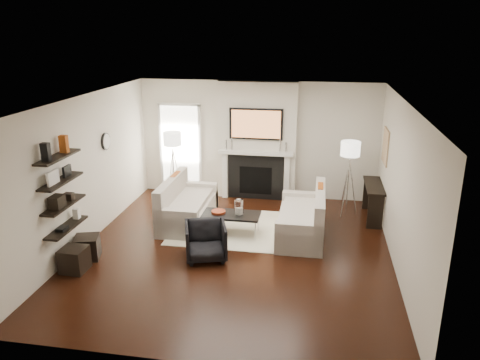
% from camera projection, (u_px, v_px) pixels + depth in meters
% --- Properties ---
extents(room_envelope, '(6.00, 6.00, 6.00)m').
position_uv_depth(room_envelope, '(234.00, 180.00, 7.99)').
color(room_envelope, black).
rests_on(room_envelope, ground).
extents(chimney_breast, '(1.80, 0.25, 2.70)m').
position_uv_depth(chimney_breast, '(257.00, 141.00, 10.69)').
color(chimney_breast, silver).
rests_on(chimney_breast, floor).
extents(fireplace_surround, '(1.30, 0.02, 1.04)m').
position_uv_depth(fireplace_surround, '(256.00, 177.00, 10.82)').
color(fireplace_surround, black).
rests_on(fireplace_surround, floor).
extents(firebox, '(0.75, 0.02, 0.65)m').
position_uv_depth(firebox, '(256.00, 180.00, 10.83)').
color(firebox, black).
rests_on(firebox, floor).
extents(mantel_pilaster_l, '(0.12, 0.08, 1.10)m').
position_uv_depth(mantel_pilaster_l, '(225.00, 175.00, 10.90)').
color(mantel_pilaster_l, white).
rests_on(mantel_pilaster_l, floor).
extents(mantel_pilaster_r, '(0.12, 0.08, 1.10)m').
position_uv_depth(mantel_pilaster_r, '(287.00, 178.00, 10.66)').
color(mantel_pilaster_r, white).
rests_on(mantel_pilaster_r, floor).
extents(mantel_shelf, '(1.70, 0.18, 0.07)m').
position_uv_depth(mantel_shelf, '(256.00, 153.00, 10.58)').
color(mantel_shelf, white).
rests_on(mantel_shelf, chimney_breast).
extents(tv_body, '(1.20, 0.06, 0.70)m').
position_uv_depth(tv_body, '(256.00, 124.00, 10.40)').
color(tv_body, black).
rests_on(tv_body, chimney_breast).
extents(tv_screen, '(1.10, 0.00, 0.62)m').
position_uv_depth(tv_screen, '(256.00, 124.00, 10.37)').
color(tv_screen, '#BF723F').
rests_on(tv_screen, tv_body).
extents(candlestick_l_tall, '(0.04, 0.04, 0.30)m').
position_uv_depth(candlestick_l_tall, '(232.00, 144.00, 10.62)').
color(candlestick_l_tall, silver).
rests_on(candlestick_l_tall, mantel_shelf).
extents(candlestick_l_short, '(0.04, 0.04, 0.24)m').
position_uv_depth(candlestick_l_short, '(226.00, 145.00, 10.65)').
color(candlestick_l_short, silver).
rests_on(candlestick_l_short, mantel_shelf).
extents(candlestick_r_tall, '(0.04, 0.04, 0.30)m').
position_uv_depth(candlestick_r_tall, '(280.00, 146.00, 10.45)').
color(candlestick_r_tall, silver).
rests_on(candlestick_r_tall, mantel_shelf).
extents(candlestick_r_short, '(0.04, 0.04, 0.24)m').
position_uv_depth(candlestick_r_short, '(286.00, 147.00, 10.44)').
color(candlestick_r_short, silver).
rests_on(candlestick_r_short, mantel_shelf).
extents(hallway_panel, '(0.90, 0.02, 2.10)m').
position_uv_depth(hallway_panel, '(181.00, 149.00, 11.18)').
color(hallway_panel, white).
rests_on(hallway_panel, floor).
extents(door_trim_l, '(0.06, 0.06, 2.16)m').
position_uv_depth(door_trim_l, '(161.00, 149.00, 11.23)').
color(door_trim_l, white).
rests_on(door_trim_l, floor).
extents(door_trim_r, '(0.06, 0.06, 2.16)m').
position_uv_depth(door_trim_r, '(200.00, 150.00, 11.08)').
color(door_trim_r, white).
rests_on(door_trim_r, floor).
extents(door_trim_top, '(1.02, 0.06, 0.06)m').
position_uv_depth(door_trim_top, '(179.00, 104.00, 10.82)').
color(door_trim_top, white).
rests_on(door_trim_top, wall_back).
extents(rug, '(2.60, 2.00, 0.01)m').
position_uv_depth(rug, '(239.00, 228.00, 9.35)').
color(rug, beige).
rests_on(rug, floor).
extents(loveseat_left_base, '(0.85, 1.80, 0.42)m').
position_uv_depth(loveseat_left_base, '(188.00, 213.00, 9.59)').
color(loveseat_left_base, beige).
rests_on(loveseat_left_base, floor).
extents(loveseat_left_back, '(0.18, 1.80, 0.80)m').
position_uv_depth(loveseat_left_back, '(172.00, 197.00, 9.54)').
color(loveseat_left_back, beige).
rests_on(loveseat_left_back, floor).
extents(loveseat_left_arm_n, '(0.85, 0.18, 0.60)m').
position_uv_depth(loveseat_left_arm_n, '(176.00, 224.00, 8.80)').
color(loveseat_left_arm_n, beige).
rests_on(loveseat_left_arm_n, floor).
extents(loveseat_left_arm_s, '(0.85, 0.18, 0.60)m').
position_uv_depth(loveseat_left_arm_s, '(198.00, 195.00, 10.32)').
color(loveseat_left_arm_s, beige).
rests_on(loveseat_left_arm_s, floor).
extents(loveseat_left_cushion, '(0.63, 1.44, 0.10)m').
position_uv_depth(loveseat_left_cushion, '(190.00, 201.00, 9.50)').
color(loveseat_left_cushion, beige).
rests_on(loveseat_left_cushion, loveseat_left_base).
extents(pillow_left_orange, '(0.10, 0.42, 0.42)m').
position_uv_depth(pillow_left_orange, '(176.00, 183.00, 9.76)').
color(pillow_left_orange, '#9D4613').
rests_on(pillow_left_orange, loveseat_left_cushion).
extents(pillow_left_charcoal, '(0.10, 0.40, 0.40)m').
position_uv_depth(pillow_left_charcoal, '(167.00, 193.00, 9.20)').
color(pillow_left_charcoal, black).
rests_on(pillow_left_charcoal, loveseat_left_cushion).
extents(loveseat_right_base, '(0.85, 1.80, 0.42)m').
position_uv_depth(loveseat_right_base, '(301.00, 225.00, 8.97)').
color(loveseat_right_base, beige).
rests_on(loveseat_right_base, floor).
extents(loveseat_right_back, '(0.18, 1.80, 0.80)m').
position_uv_depth(loveseat_right_back, '(319.00, 211.00, 8.82)').
color(loveseat_right_back, beige).
rests_on(loveseat_right_back, floor).
extents(loveseat_right_arm_n, '(0.85, 0.18, 0.60)m').
position_uv_depth(loveseat_right_arm_n, '(299.00, 239.00, 8.19)').
color(loveseat_right_arm_n, beige).
rests_on(loveseat_right_arm_n, floor).
extents(loveseat_right_arm_s, '(0.85, 0.18, 0.60)m').
position_uv_depth(loveseat_right_arm_s, '(303.00, 206.00, 9.70)').
color(loveseat_right_arm_s, beige).
rests_on(loveseat_right_arm_s, floor).
extents(loveseat_right_cushion, '(0.63, 1.44, 0.10)m').
position_uv_depth(loveseat_right_cushion, '(299.00, 213.00, 8.90)').
color(loveseat_right_cushion, beige).
rests_on(loveseat_right_cushion, loveseat_right_base).
extents(pillow_right_orange, '(0.10, 0.42, 0.42)m').
position_uv_depth(pillow_right_orange, '(320.00, 196.00, 9.04)').
color(pillow_right_orange, '#9D4613').
rests_on(pillow_right_orange, loveseat_right_cushion).
extents(pillow_right_charcoal, '(0.10, 0.40, 0.40)m').
position_uv_depth(pillow_right_charcoal, '(320.00, 207.00, 8.48)').
color(pillow_right_charcoal, black).
rests_on(pillow_right_charcoal, loveseat_right_cushion).
extents(coffee_table, '(1.10, 0.55, 0.04)m').
position_uv_depth(coffee_table, '(231.00, 215.00, 8.98)').
color(coffee_table, black).
rests_on(coffee_table, floor).
extents(coffee_leg_nw, '(0.02, 0.02, 0.38)m').
position_uv_depth(coffee_leg_nw, '(203.00, 228.00, 8.92)').
color(coffee_leg_nw, silver).
rests_on(coffee_leg_nw, floor).
extents(coffee_leg_ne, '(0.02, 0.02, 0.38)m').
position_uv_depth(coffee_leg_ne, '(255.00, 231.00, 8.76)').
color(coffee_leg_ne, silver).
rests_on(coffee_leg_ne, floor).
extents(coffee_leg_sw, '(0.02, 0.02, 0.38)m').
position_uv_depth(coffee_leg_sw, '(209.00, 219.00, 9.33)').
color(coffee_leg_sw, silver).
rests_on(coffee_leg_sw, floor).
extents(coffee_leg_se, '(0.02, 0.02, 0.38)m').
position_uv_depth(coffee_leg_se, '(258.00, 222.00, 9.17)').
color(coffee_leg_se, silver).
rests_on(coffee_leg_se, floor).
extents(hurricane_glass, '(0.17, 0.17, 0.30)m').
position_uv_depth(hurricane_glass, '(239.00, 208.00, 8.91)').
color(hurricane_glass, white).
rests_on(hurricane_glass, coffee_table).
extents(hurricane_candle, '(0.09, 0.09, 0.14)m').
position_uv_depth(hurricane_candle, '(239.00, 211.00, 8.93)').
color(hurricane_candle, white).
rests_on(hurricane_candle, coffee_table).
extents(copper_bowl, '(0.27, 0.27, 0.05)m').
position_uv_depth(copper_bowl, '(218.00, 212.00, 9.01)').
color(copper_bowl, '#9E351A').
rests_on(copper_bowl, coffee_table).
extents(armchair, '(0.85, 0.82, 0.71)m').
position_uv_depth(armchair, '(206.00, 239.00, 8.05)').
color(armchair, black).
rests_on(armchair, floor).
extents(lamp_left_post, '(0.02, 0.02, 1.20)m').
position_uv_depth(lamp_left_post, '(174.00, 175.00, 10.75)').
color(lamp_left_post, silver).
rests_on(lamp_left_post, floor).
extents(lamp_left_shade, '(0.40, 0.40, 0.30)m').
position_uv_depth(lamp_left_shade, '(172.00, 139.00, 10.48)').
color(lamp_left_shade, white).
rests_on(lamp_left_shade, lamp_left_post).
extents(lamp_left_leg_a, '(0.25, 0.02, 1.23)m').
position_uv_depth(lamp_left_leg_a, '(179.00, 175.00, 10.73)').
color(lamp_left_leg_a, silver).
rests_on(lamp_left_leg_a, floor).
extents(lamp_left_leg_b, '(0.14, 0.22, 1.23)m').
position_uv_depth(lamp_left_leg_b, '(173.00, 173.00, 10.85)').
color(lamp_left_leg_b, silver).
rests_on(lamp_left_leg_b, floor).
extents(lamp_left_leg_c, '(0.14, 0.22, 1.23)m').
position_uv_depth(lamp_left_leg_c, '(170.00, 176.00, 10.67)').
color(lamp_left_leg_c, silver).
rests_on(lamp_left_leg_c, floor).
extents(lamp_right_post, '(0.02, 0.02, 1.20)m').
position_uv_depth(lamp_right_post, '(348.00, 188.00, 9.89)').
color(lamp_right_post, silver).
rests_on(lamp_right_post, floor).
extents(lamp_right_shade, '(0.40, 0.40, 0.30)m').
position_uv_depth(lamp_right_shade, '(351.00, 149.00, 9.62)').
color(lamp_right_shade, white).
rests_on(lamp_right_shade, lamp_right_post).
extents(lamp_right_leg_a, '(0.25, 0.02, 1.23)m').
position_uv_depth(lamp_right_leg_a, '(353.00, 188.00, 9.87)').
color(lamp_right_leg_a, silver).
rests_on(lamp_right_leg_a, floor).
extents(lamp_right_leg_b, '(0.14, 0.22, 1.23)m').
position_uv_depth(lamp_right_leg_b, '(345.00, 186.00, 9.98)').
color(lamp_right_leg_b, silver).
rests_on(lamp_right_leg_b, floor).
extents(lamp_right_leg_c, '(0.14, 0.22, 1.23)m').
position_uv_depth(lamp_right_leg_c, '(345.00, 189.00, 9.81)').
color(lamp_right_leg_c, silver).
rests_on(lamp_right_leg_c, floor).
extents(console_top, '(0.35, 1.20, 0.04)m').
position_uv_depth(console_top, '(374.00, 185.00, 9.62)').
color(console_top, black).
rests_on(console_top, floor).
extents(console_leg_n, '(0.30, 0.04, 0.71)m').
position_uv_depth(console_leg_n, '(375.00, 212.00, 9.22)').
color(console_leg_n, black).
rests_on(console_leg_n, floor).
extents(console_leg_s, '(0.30, 0.04, 0.71)m').
position_uv_depth(console_leg_s, '(370.00, 194.00, 10.25)').
color(console_leg_s, black).
rests_on(console_leg_s, floor).
extents(wall_art, '(0.03, 0.70, 0.70)m').
position_uv_depth(wall_art, '(386.00, 146.00, 9.41)').
color(wall_art, tan).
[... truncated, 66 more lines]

